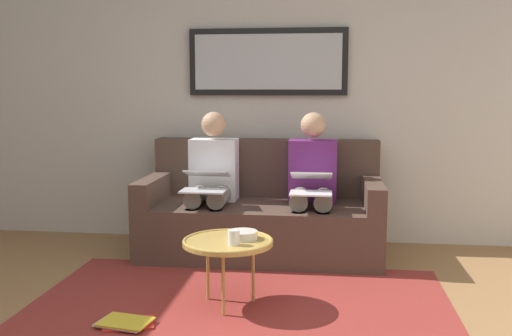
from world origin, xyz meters
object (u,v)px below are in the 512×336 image
object	(u,v)px
bowl	(243,235)
coffee_table	(228,243)
laptop_silver	(206,181)
cup	(234,237)
laptop_white	(311,183)
person_right	(212,179)
magazine_stack	(126,322)
person_left	(312,181)
couch	(262,214)
framed_mirror	(268,62)

from	to	relation	value
bowl	coffee_table	bearing A→B (deg)	30.96
laptop_silver	coffee_table	bearing A→B (deg)	109.94
cup	laptop_silver	xyz separation A→B (m)	(0.38, -1.00, 0.17)
cup	laptop_white	world-z (taller)	laptop_white
person_right	magazine_stack	xyz separation A→B (m)	(0.19, 1.53, -0.59)
magazine_stack	person_left	bearing A→B (deg)	-123.10
couch	laptop_white	xyz separation A→B (m)	(-0.40, 0.31, 0.31)
person_left	laptop_white	size ratio (longest dim) A/B	3.19
couch	laptop_silver	world-z (taller)	couch
coffee_table	cup	size ratio (longest dim) A/B	6.15
coffee_table	laptop_silver	size ratio (longest dim) A/B	1.55
laptop_white	person_right	size ratio (longest dim) A/B	0.31
framed_mirror	bowl	size ratio (longest dim) A/B	7.35
couch	person_right	size ratio (longest dim) A/B	1.66
coffee_table	magazine_stack	distance (m)	0.75
coffee_table	person_right	bearing A→B (deg)	-73.99
person_left	person_right	world-z (taller)	same
cup	person_right	xyz separation A→B (m)	(0.38, -1.24, 0.15)
framed_mirror	person_right	bearing A→B (deg)	48.68
cup	magazine_stack	bearing A→B (deg)	26.41
bowl	laptop_silver	distance (m)	0.97
couch	person_left	bearing A→B (deg)	170.37
couch	laptop_white	world-z (taller)	couch
framed_mirror	cup	size ratio (longest dim) A/B	14.99
bowl	laptop_white	world-z (taller)	laptop_white
person_left	framed_mirror	bearing A→B (deg)	-48.68
laptop_white	laptop_silver	distance (m)	0.80
magazine_stack	person_right	bearing A→B (deg)	-97.16
magazine_stack	cup	bearing A→B (deg)	-153.59
coffee_table	person_left	size ratio (longest dim) A/B	0.49
person_right	couch	bearing A→B (deg)	-170.37
coffee_table	bowl	xyz separation A→B (m)	(-0.08, -0.05, 0.04)
coffee_table	laptop_silver	world-z (taller)	laptop_silver
laptop_white	person_right	world-z (taller)	person_right
framed_mirror	bowl	world-z (taller)	framed_mirror
bowl	person_left	world-z (taller)	person_left
person_right	cup	bearing A→B (deg)	107.05
person_left	person_right	size ratio (longest dim) A/B	1.00
couch	person_left	distance (m)	0.50
person_left	magazine_stack	distance (m)	1.92
laptop_silver	bowl	bearing A→B (deg)	115.70
person_right	laptop_silver	bearing A→B (deg)	90.00
cup	laptop_silver	bearing A→B (deg)	-69.19
framed_mirror	person_right	world-z (taller)	framed_mirror
cup	laptop_silver	world-z (taller)	laptop_silver
laptop_silver	person_right	bearing A→B (deg)	-90.00
person_left	laptop_white	bearing A→B (deg)	90.00
couch	bowl	size ratio (longest dim) A/B	10.29
framed_mirror	magazine_stack	world-z (taller)	framed_mirror
framed_mirror	person_left	size ratio (longest dim) A/B	1.18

